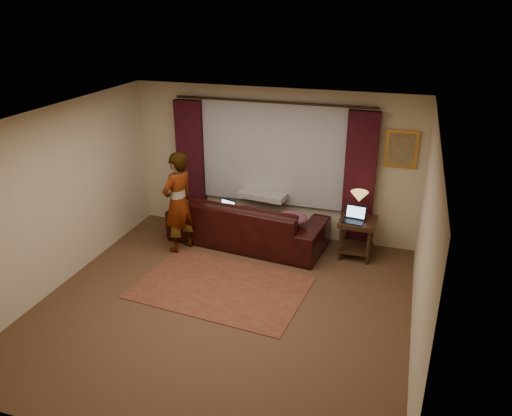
{
  "coord_description": "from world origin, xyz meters",
  "views": [
    {
      "loc": [
        2.19,
        -5.45,
        3.93
      ],
      "look_at": [
        0.1,
        1.2,
        1.0
      ],
      "focal_mm": 35.0,
      "sensor_mm": 36.0,
      "label": 1
    }
  ],
  "objects_px": {
    "sofa": "(247,214)",
    "person": "(178,203)",
    "laptop_sofa": "(224,208)",
    "end_table": "(356,238)",
    "laptop_table": "(354,215)",
    "tiffany_lamp": "(359,205)"
  },
  "relations": [
    {
      "from": "sofa",
      "to": "laptop_sofa",
      "type": "distance_m",
      "value": 0.42
    },
    {
      "from": "end_table",
      "to": "person",
      "type": "bearing_deg",
      "value": -167.45
    },
    {
      "from": "person",
      "to": "laptop_sofa",
      "type": "bearing_deg",
      "value": 145.07
    },
    {
      "from": "laptop_sofa",
      "to": "end_table",
      "type": "height_order",
      "value": "laptop_sofa"
    },
    {
      "from": "tiffany_lamp",
      "to": "laptop_sofa",
      "type": "bearing_deg",
      "value": -172.71
    },
    {
      "from": "sofa",
      "to": "laptop_table",
      "type": "xyz_separation_m",
      "value": [
        1.79,
        -0.06,
        0.24
      ]
    },
    {
      "from": "laptop_sofa",
      "to": "laptop_table",
      "type": "height_order",
      "value": "laptop_table"
    },
    {
      "from": "laptop_table",
      "to": "person",
      "type": "distance_m",
      "value": 2.84
    },
    {
      "from": "end_table",
      "to": "sofa",
      "type": "bearing_deg",
      "value": -178.43
    },
    {
      "from": "laptop_sofa",
      "to": "tiffany_lamp",
      "type": "bearing_deg",
      "value": 25.49
    },
    {
      "from": "tiffany_lamp",
      "to": "laptop_table",
      "type": "distance_m",
      "value": 0.22
    },
    {
      "from": "tiffany_lamp",
      "to": "person",
      "type": "distance_m",
      "value": 2.92
    },
    {
      "from": "end_table",
      "to": "laptop_table",
      "type": "relative_size",
      "value": 1.82
    },
    {
      "from": "sofa",
      "to": "laptop_sofa",
      "type": "height_order",
      "value": "sofa"
    },
    {
      "from": "sofa",
      "to": "tiffany_lamp",
      "type": "height_order",
      "value": "tiffany_lamp"
    },
    {
      "from": "sofa",
      "to": "person",
      "type": "relative_size",
      "value": 1.56
    },
    {
      "from": "end_table",
      "to": "laptop_sofa",
      "type": "bearing_deg",
      "value": -174.82
    },
    {
      "from": "laptop_sofa",
      "to": "end_table",
      "type": "bearing_deg",
      "value": 23.38
    },
    {
      "from": "laptop_sofa",
      "to": "laptop_table",
      "type": "relative_size",
      "value": 0.95
    },
    {
      "from": "sofa",
      "to": "laptop_table",
      "type": "distance_m",
      "value": 1.81
    },
    {
      "from": "laptop_sofa",
      "to": "person",
      "type": "xyz_separation_m",
      "value": [
        -0.62,
        -0.43,
        0.2
      ]
    },
    {
      "from": "laptop_sofa",
      "to": "end_table",
      "type": "distance_m",
      "value": 2.26
    }
  ]
}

